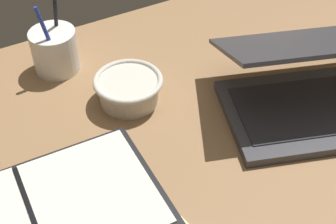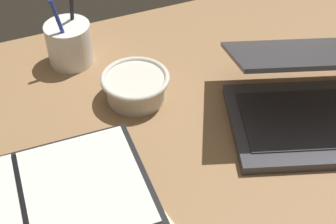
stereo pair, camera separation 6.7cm
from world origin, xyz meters
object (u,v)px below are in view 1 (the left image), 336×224
bowl (129,88)px  planner (34,221)px  pen_cup (55,50)px  laptop (313,87)px

bowl → planner: 31.78cm
bowl → pen_cup: (-8.55, 17.03, 1.55)cm
laptop → pen_cup: bearing=156.2°
pen_cup → planner: pen_cup is taller
laptop → bowl: 35.06cm
laptop → pen_cup: laptop is taller
laptop → pen_cup: (-38.10, 35.82, -0.20)cm
pen_cup → planner: bearing=-115.0°
laptop → planner: laptop is taller
planner → pen_cup: bearing=67.3°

